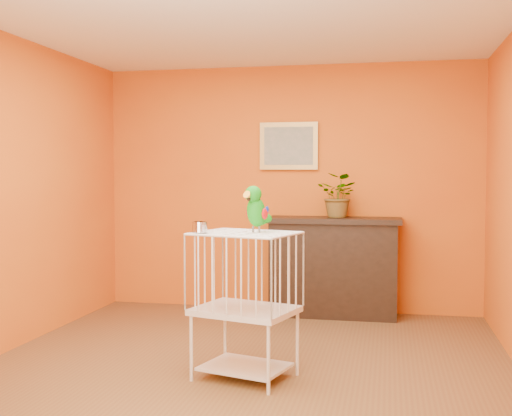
# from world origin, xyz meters

# --- Properties ---
(ground) EXTENTS (4.50, 4.50, 0.00)m
(ground) POSITION_xyz_m (0.00, 0.00, 0.00)
(ground) COLOR brown
(ground) RESTS_ON ground
(room_shell) EXTENTS (4.50, 4.50, 4.50)m
(room_shell) POSITION_xyz_m (0.00, 0.00, 1.58)
(room_shell) COLOR #D26013
(room_shell) RESTS_ON ground
(console_cabinet) EXTENTS (1.36, 0.49, 1.01)m
(console_cabinet) POSITION_xyz_m (0.49, 2.01, 0.51)
(console_cabinet) COLOR black
(console_cabinet) RESTS_ON ground
(potted_plant) EXTENTS (0.55, 0.57, 0.35)m
(potted_plant) POSITION_xyz_m (0.55, 2.02, 1.19)
(potted_plant) COLOR #26722D
(potted_plant) RESTS_ON console_cabinet
(framed_picture) EXTENTS (0.62, 0.04, 0.50)m
(framed_picture) POSITION_xyz_m (0.00, 2.22, 1.75)
(framed_picture) COLOR #B38840
(framed_picture) RESTS_ON room_shell
(birdcage) EXTENTS (0.79, 0.68, 1.04)m
(birdcage) POSITION_xyz_m (0.06, -0.14, 0.54)
(birdcage) COLOR silver
(birdcage) RESTS_ON ground
(feed_cup) EXTENTS (0.11, 0.11, 0.07)m
(feed_cup) POSITION_xyz_m (-0.25, -0.23, 1.08)
(feed_cup) COLOR silver
(feed_cup) RESTS_ON birdcage
(parrot) EXTENTS (0.19, 0.30, 0.33)m
(parrot) POSITION_xyz_m (0.13, -0.10, 1.21)
(parrot) COLOR #59544C
(parrot) RESTS_ON birdcage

